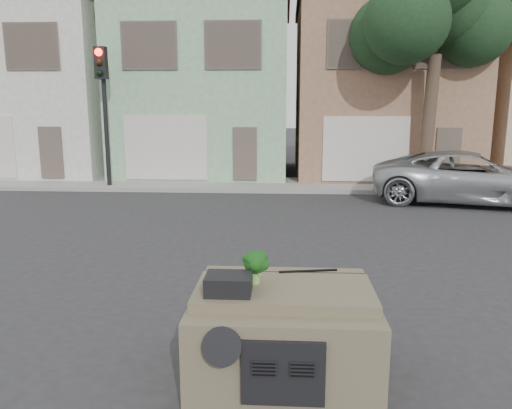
{
  "coord_description": "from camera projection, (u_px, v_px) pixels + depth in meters",
  "views": [
    {
      "loc": [
        0.0,
        -8.26,
        3.05
      ],
      "look_at": [
        -0.52,
        0.5,
        1.3
      ],
      "focal_mm": 35.0,
      "sensor_mm": 36.0,
      "label": 1
    }
  ],
  "objects": [
    {
      "name": "wiper_arm",
      "position": [
        308.0,
        271.0,
        5.88
      ],
      "size": [
        0.69,
        0.15,
        0.02
      ],
      "primitive_type": "cube",
      "rotation": [
        0.0,
        0.0,
        0.17
      ],
      "color": "black",
      "rests_on": "car_dashboard"
    },
    {
      "name": "ground_plane",
      "position": [
        284.0,
        284.0,
        8.69
      ],
      "size": [
        120.0,
        120.0,
        0.0
      ],
      "primitive_type": "plane",
      "color": "#303033",
      "rests_on": "ground"
    },
    {
      "name": "silver_pickup",
      "position": [
        467.0,
        203.0,
        15.82
      ],
      "size": [
        6.38,
        4.06,
        1.64
      ],
      "primitive_type": "imported",
      "rotation": [
        0.0,
        0.0,
        1.33
      ],
      "color": "#B0B3B5",
      "rests_on": "ground"
    },
    {
      "name": "townhouse_white",
      "position": [
        46.0,
        89.0,
        22.78
      ],
      "size": [
        7.2,
        8.2,
        7.55
      ],
      "primitive_type": "cube",
      "color": "silver",
      "rests_on": "ground"
    },
    {
      "name": "car_dashboard",
      "position": [
        284.0,
        329.0,
        5.64
      ],
      "size": [
        2.0,
        1.8,
        1.12
      ],
      "primitive_type": "cube",
      "color": "brown",
      "rests_on": "ground"
    },
    {
      "name": "tree_near",
      "position": [
        432.0,
        70.0,
        17.15
      ],
      "size": [
        4.4,
        4.0,
        8.5
      ],
      "primitive_type": "cube",
      "color": "#19341B",
      "rests_on": "ground"
    },
    {
      "name": "instrument_hump",
      "position": [
        229.0,
        284.0,
        5.2
      ],
      "size": [
        0.48,
        0.38,
        0.2
      ],
      "primitive_type": "cube",
      "color": "black",
      "rests_on": "car_dashboard"
    },
    {
      "name": "townhouse_tan",
      "position": [
        378.0,
        88.0,
        21.91
      ],
      "size": [
        7.2,
        8.2,
        7.55
      ],
      "primitive_type": "cube",
      "color": "#986D53",
      "rests_on": "ground"
    },
    {
      "name": "sidewalk",
      "position": [
        285.0,
        185.0,
        18.95
      ],
      "size": [
        40.0,
        3.0,
        0.15
      ],
      "primitive_type": "cube",
      "color": "gray",
      "rests_on": "ground"
    },
    {
      "name": "broccoli",
      "position": [
        255.0,
        267.0,
        5.47
      ],
      "size": [
        0.33,
        0.33,
        0.38
      ],
      "primitive_type": "cube",
      "rotation": [
        0.0,
        0.0,
        1.65
      ],
      "color": "#113B0F",
      "rests_on": "car_dashboard"
    },
    {
      "name": "townhouse_mint",
      "position": [
        208.0,
        89.0,
        22.35
      ],
      "size": [
        7.2,
        8.2,
        7.55
      ],
      "primitive_type": "cube",
      "color": "#91C090",
      "rests_on": "ground"
    },
    {
      "name": "traffic_signal",
      "position": [
        105.0,
        119.0,
        17.87
      ],
      "size": [
        0.4,
        0.4,
        5.1
      ],
      "primitive_type": "cube",
      "color": "black",
      "rests_on": "ground"
    }
  ]
}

